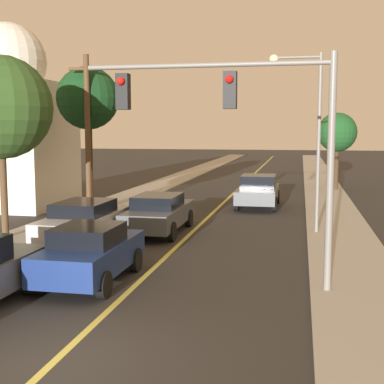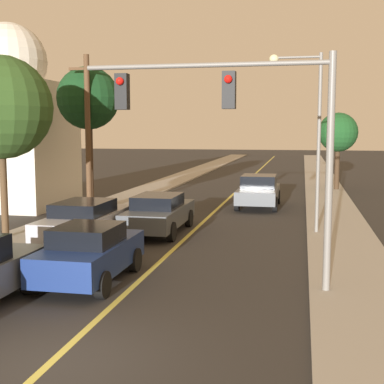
{
  "view_description": "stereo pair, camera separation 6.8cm",
  "coord_description": "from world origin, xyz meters",
  "px_view_note": "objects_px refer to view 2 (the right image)",
  "views": [
    {
      "loc": [
        4.1,
        -8.05,
        4.0
      ],
      "look_at": [
        0.0,
        12.13,
        1.6
      ],
      "focal_mm": 50.0,
      "sensor_mm": 36.0,
      "label": 1
    },
    {
      "loc": [
        4.17,
        -8.03,
        4.0
      ],
      "look_at": [
        0.0,
        12.13,
        1.6
      ],
      "focal_mm": 50.0,
      "sensor_mm": 36.0,
      "label": 2
    }
  ],
  "objects_px": {
    "traffic_signal_mast": "(243,119)",
    "tree_left_far": "(88,100)",
    "car_near_lane_front": "(90,253)",
    "car_near_lane_second": "(159,213)",
    "tree_right_near": "(338,133)",
    "streetlamp_right": "(306,117)",
    "tree_left_near": "(1,108)",
    "car_outer_lane_second": "(86,221)",
    "car_far_oncoming": "(259,191)",
    "utility_pole_left": "(88,134)",
    "domed_building_left": "(11,126)"
  },
  "relations": [
    {
      "from": "traffic_signal_mast",
      "to": "tree_left_far",
      "type": "xyz_separation_m",
      "value": [
        -8.27,
        10.3,
        1.11
      ]
    },
    {
      "from": "car_near_lane_front",
      "to": "car_near_lane_second",
      "type": "bearing_deg",
      "value": 90.0
    },
    {
      "from": "car_near_lane_front",
      "to": "tree_right_near",
      "type": "distance_m",
      "value": 24.64
    },
    {
      "from": "streetlamp_right",
      "to": "tree_right_near",
      "type": "relative_size",
      "value": 1.34
    },
    {
      "from": "car_near_lane_front",
      "to": "streetlamp_right",
      "type": "bearing_deg",
      "value": 54.77
    },
    {
      "from": "car_near_lane_second",
      "to": "streetlamp_right",
      "type": "relative_size",
      "value": 0.73
    },
    {
      "from": "tree_right_near",
      "to": "tree_left_near",
      "type": "bearing_deg",
      "value": -124.34
    },
    {
      "from": "car_near_lane_front",
      "to": "tree_left_near",
      "type": "bearing_deg",
      "value": 138.7
    },
    {
      "from": "tree_left_near",
      "to": "car_near_lane_second",
      "type": "bearing_deg",
      "value": 25.03
    },
    {
      "from": "streetlamp_right",
      "to": "car_near_lane_front",
      "type": "bearing_deg",
      "value": -125.23
    },
    {
      "from": "car_outer_lane_second",
      "to": "car_far_oncoming",
      "type": "xyz_separation_m",
      "value": [
        5.16,
        10.4,
        0.03
      ]
    },
    {
      "from": "car_outer_lane_second",
      "to": "car_near_lane_second",
      "type": "bearing_deg",
      "value": 52.97
    },
    {
      "from": "traffic_signal_mast",
      "to": "tree_left_far",
      "type": "bearing_deg",
      "value": 128.75
    },
    {
      "from": "tree_right_near",
      "to": "car_near_lane_second",
      "type": "bearing_deg",
      "value": -115.1
    },
    {
      "from": "car_outer_lane_second",
      "to": "tree_left_far",
      "type": "distance_m",
      "value": 8.01
    },
    {
      "from": "utility_pole_left",
      "to": "tree_right_near",
      "type": "distance_m",
      "value": 18.16
    },
    {
      "from": "streetlamp_right",
      "to": "domed_building_left",
      "type": "relative_size",
      "value": 0.72
    },
    {
      "from": "car_near_lane_second",
      "to": "car_far_oncoming",
      "type": "xyz_separation_m",
      "value": [
        3.22,
        7.83,
        0.05
      ]
    },
    {
      "from": "utility_pole_left",
      "to": "tree_left_near",
      "type": "relative_size",
      "value": 1.09
    },
    {
      "from": "tree_right_near",
      "to": "car_near_lane_front",
      "type": "bearing_deg",
      "value": -108.2
    },
    {
      "from": "traffic_signal_mast",
      "to": "domed_building_left",
      "type": "bearing_deg",
      "value": 137.5
    },
    {
      "from": "domed_building_left",
      "to": "car_near_lane_front",
      "type": "bearing_deg",
      "value": -52.96
    },
    {
      "from": "traffic_signal_mast",
      "to": "utility_pole_left",
      "type": "relative_size",
      "value": 0.87
    },
    {
      "from": "tree_left_near",
      "to": "tree_right_near",
      "type": "height_order",
      "value": "tree_left_near"
    },
    {
      "from": "car_far_oncoming",
      "to": "tree_left_far",
      "type": "bearing_deg",
      "value": 29.5
    },
    {
      "from": "car_near_lane_second",
      "to": "tree_left_far",
      "type": "height_order",
      "value": "tree_left_far"
    },
    {
      "from": "tree_left_near",
      "to": "domed_building_left",
      "type": "distance_m",
      "value": 8.94
    },
    {
      "from": "car_near_lane_front",
      "to": "traffic_signal_mast",
      "type": "distance_m",
      "value": 5.27
    },
    {
      "from": "car_near_lane_second",
      "to": "car_outer_lane_second",
      "type": "height_order",
      "value": "car_outer_lane_second"
    },
    {
      "from": "tree_left_near",
      "to": "tree_left_far",
      "type": "relative_size",
      "value": 0.96
    },
    {
      "from": "tree_left_far",
      "to": "tree_right_near",
      "type": "distance_m",
      "value": 17.54
    },
    {
      "from": "car_near_lane_second",
      "to": "streetlamp_right",
      "type": "distance_m",
      "value": 6.69
    },
    {
      "from": "tree_right_near",
      "to": "tree_left_far",
      "type": "bearing_deg",
      "value": -133.16
    },
    {
      "from": "car_near_lane_second",
      "to": "tree_right_near",
      "type": "distance_m",
      "value": 18.26
    },
    {
      "from": "streetlamp_right",
      "to": "tree_left_near",
      "type": "height_order",
      "value": "streetlamp_right"
    },
    {
      "from": "car_near_lane_second",
      "to": "tree_left_far",
      "type": "xyz_separation_m",
      "value": [
        -4.31,
        3.57,
        4.58
      ]
    },
    {
      "from": "car_outer_lane_second",
      "to": "traffic_signal_mast",
      "type": "bearing_deg",
      "value": -35.17
    },
    {
      "from": "tree_right_near",
      "to": "domed_building_left",
      "type": "relative_size",
      "value": 0.53
    },
    {
      "from": "car_near_lane_second",
      "to": "car_outer_lane_second",
      "type": "xyz_separation_m",
      "value": [
        -1.94,
        -2.57,
        0.02
      ]
    },
    {
      "from": "car_outer_lane_second",
      "to": "streetlamp_right",
      "type": "relative_size",
      "value": 0.75
    },
    {
      "from": "car_near_lane_front",
      "to": "traffic_signal_mast",
      "type": "xyz_separation_m",
      "value": [
        3.96,
        0.19,
        3.47
      ]
    },
    {
      "from": "tree_left_near",
      "to": "tree_left_far",
      "type": "xyz_separation_m",
      "value": [
        0.84,
        5.97,
        0.6
      ]
    },
    {
      "from": "car_outer_lane_second",
      "to": "tree_left_near",
      "type": "distance_m",
      "value": 5.1
    },
    {
      "from": "domed_building_left",
      "to": "tree_left_near",
      "type": "bearing_deg",
      "value": -61.87
    },
    {
      "from": "car_near_lane_second",
      "to": "domed_building_left",
      "type": "xyz_separation_m",
      "value": [
        -9.35,
        5.47,
        3.41
      ]
    },
    {
      "from": "tree_left_far",
      "to": "streetlamp_right",
      "type": "bearing_deg",
      "value": -15.31
    },
    {
      "from": "car_near_lane_second",
      "to": "car_outer_lane_second",
      "type": "relative_size",
      "value": 0.97
    },
    {
      "from": "streetlamp_right",
      "to": "tree_right_near",
      "type": "distance_m",
      "value": 15.59
    },
    {
      "from": "traffic_signal_mast",
      "to": "domed_building_left",
      "type": "distance_m",
      "value": 18.06
    },
    {
      "from": "traffic_signal_mast",
      "to": "tree_left_near",
      "type": "distance_m",
      "value": 10.1
    }
  ]
}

